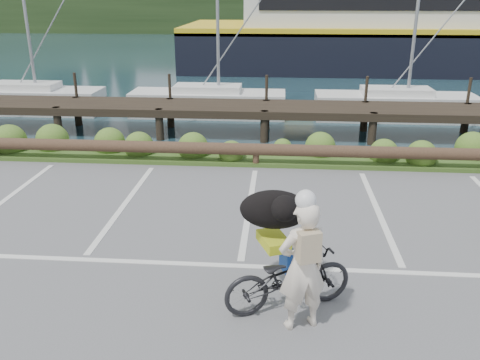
# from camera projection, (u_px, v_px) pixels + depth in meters

# --- Properties ---
(ground) EXTENTS (72.00, 72.00, 0.00)m
(ground) POSITION_uv_depth(u_px,v_px,m) (242.00, 254.00, 8.56)
(ground) COLOR #58585A
(harbor_backdrop) EXTENTS (170.00, 160.00, 30.00)m
(harbor_backdrop) POSITION_uv_depth(u_px,v_px,m) (282.00, 19.00, 81.84)
(harbor_backdrop) COLOR #162E37
(harbor_backdrop) RESTS_ON ground
(vegetation_strip) EXTENTS (34.00, 1.60, 0.10)m
(vegetation_strip) POSITION_uv_depth(u_px,v_px,m) (257.00, 156.00, 13.49)
(vegetation_strip) COLOR #3D5B21
(vegetation_strip) RESTS_ON ground
(log_rail) EXTENTS (32.00, 0.30, 0.60)m
(log_rail) POSITION_uv_depth(u_px,v_px,m) (256.00, 166.00, 12.85)
(log_rail) COLOR #443021
(log_rail) RESTS_ON ground
(bicycle) EXTENTS (1.94, 1.28, 0.96)m
(bicycle) POSITION_uv_depth(u_px,v_px,m) (288.00, 277.00, 6.95)
(bicycle) COLOR black
(bicycle) RESTS_ON ground
(cyclist) EXTENTS (0.76, 0.64, 1.78)m
(cyclist) POSITION_uv_depth(u_px,v_px,m) (302.00, 266.00, 6.43)
(cyclist) COLOR #F0E1CB
(cyclist) RESTS_ON ground
(dog) EXTENTS (0.82, 1.10, 0.57)m
(dog) POSITION_uv_depth(u_px,v_px,m) (274.00, 210.00, 7.21)
(dog) COLOR black
(dog) RESTS_ON bicycle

